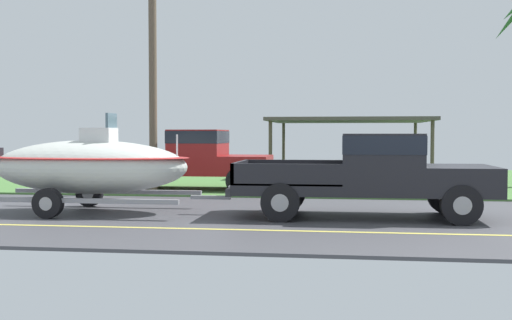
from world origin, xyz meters
TOP-DOWN VIEW (x-y plane):
  - ground at (0.00, 8.38)m, footprint 36.00×22.00m
  - pickup_truck_towing at (-0.70, 0.31)m, footprint 5.67×2.15m
  - boat_on_trailer at (-7.24, 0.31)m, footprint 5.86×2.43m
  - parked_pickup_background at (-6.02, 5.96)m, footprint 5.51×2.11m
  - carport_awning at (-1.20, 13.31)m, footprint 6.58×5.95m
  - utility_pole at (-7.16, 4.97)m, footprint 0.24×1.80m

SIDE VIEW (x-z plane):
  - ground at x=0.00m, z-range -0.07..0.04m
  - pickup_truck_towing at x=-0.70m, z-range 0.11..1.91m
  - boat_on_trailer at x=-7.24m, z-range -0.08..2.19m
  - parked_pickup_background at x=-6.02m, z-range 0.10..2.03m
  - carport_awning at x=-1.20m, z-range 1.12..3.57m
  - utility_pole at x=-7.16m, z-range 0.15..8.04m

